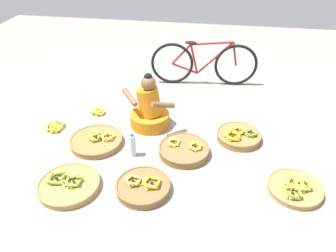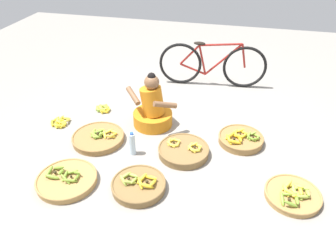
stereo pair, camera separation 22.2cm
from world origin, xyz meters
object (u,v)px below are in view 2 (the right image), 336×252
(banana_basket_mid_left, at_px, (67,180))
(banana_basket_front_center, at_px, (139,185))
(banana_basket_front_right, at_px, (241,139))
(loose_bananas_back_left, at_px, (60,122))
(water_bottle, at_px, (132,144))
(vendor_woman_front, at_px, (152,109))
(bicycle_leaning, at_px, (212,65))
(banana_basket_near_vendor, at_px, (98,138))
(banana_basket_mid_right, at_px, (184,150))
(banana_basket_back_right, at_px, (293,194))
(loose_bananas_front_left, at_px, (103,108))

(banana_basket_mid_left, height_order, banana_basket_front_center, banana_basket_front_center)
(banana_basket_front_right, bearing_deg, banana_basket_front_center, -133.13)
(loose_bananas_back_left, xyz_separation_m, water_bottle, (1.15, -0.37, 0.11))
(vendor_woman_front, xyz_separation_m, bicycle_leaning, (0.61, 1.34, 0.12))
(banana_basket_mid_left, bearing_deg, banana_basket_near_vendor, 88.20)
(banana_basket_front_right, relative_size, loose_bananas_back_left, 1.91)
(banana_basket_mid_left, relative_size, banana_basket_mid_right, 1.06)
(banana_basket_mid_right, height_order, banana_basket_front_right, banana_basket_front_right)
(loose_bananas_back_left, bearing_deg, banana_basket_near_vendor, -19.02)
(banana_basket_front_center, bearing_deg, banana_basket_mid_left, -173.14)
(banana_basket_near_vendor, bearing_deg, water_bottle, -15.96)
(banana_basket_back_right, distance_m, banana_basket_near_vendor, 2.33)
(banana_basket_near_vendor, bearing_deg, banana_basket_front_right, 12.17)
(banana_basket_mid_right, bearing_deg, banana_basket_front_center, -117.23)
(banana_basket_mid_right, xyz_separation_m, water_bottle, (-0.59, -0.13, 0.09))
(vendor_woman_front, relative_size, bicycle_leaning, 0.44)
(banana_basket_mid_left, bearing_deg, loose_bananas_back_left, 122.20)
(bicycle_leaning, relative_size, banana_basket_mid_left, 2.65)
(banana_basket_back_right, height_order, loose_bananas_front_left, banana_basket_back_right)
(vendor_woman_front, distance_m, banana_basket_mid_left, 1.43)
(banana_basket_mid_right, bearing_deg, banana_basket_back_right, -19.57)
(banana_basket_mid_right, xyz_separation_m, loose_bananas_back_left, (-1.74, 0.24, -0.03))
(banana_basket_back_right, bearing_deg, water_bottle, 170.49)
(banana_basket_mid_right, xyz_separation_m, banana_basket_front_center, (-0.34, -0.66, -0.00))
(bicycle_leaning, relative_size, banana_basket_back_right, 3.04)
(banana_basket_near_vendor, distance_m, banana_basket_front_right, 1.77)
(vendor_woman_front, bearing_deg, banana_basket_mid_left, -114.47)
(water_bottle, bearing_deg, loose_bananas_back_left, 162.29)
(banana_basket_near_vendor, height_order, banana_basket_mid_left, banana_basket_mid_left)
(banana_basket_back_right, height_order, loose_bananas_back_left, banana_basket_back_right)
(vendor_woman_front, height_order, banana_basket_front_center, vendor_woman_front)
(vendor_woman_front, height_order, banana_basket_mid_right, vendor_woman_front)
(banana_basket_near_vendor, relative_size, loose_bananas_front_left, 2.61)
(banana_basket_near_vendor, xyz_separation_m, banana_basket_mid_left, (-0.02, -0.77, -0.00))
(banana_basket_back_right, distance_m, loose_bananas_back_left, 3.02)
(banana_basket_front_center, distance_m, loose_bananas_back_left, 1.67)
(banana_basket_front_right, distance_m, loose_bananas_back_left, 2.39)
(bicycle_leaning, distance_m, banana_basket_near_vendor, 2.22)
(bicycle_leaning, height_order, banana_basket_mid_right, bicycle_leaning)
(loose_bananas_back_left, bearing_deg, banana_basket_front_right, 3.56)
(banana_basket_mid_left, xyz_separation_m, banana_basket_mid_right, (1.11, 0.76, 0.01))
(banana_basket_front_right, bearing_deg, banana_basket_mid_right, -148.88)
(banana_basket_front_right, bearing_deg, banana_basket_near_vendor, -167.83)
(vendor_woman_front, height_order, banana_basket_near_vendor, vendor_woman_front)
(bicycle_leaning, bearing_deg, banana_basket_back_right, -64.13)
(banana_basket_front_center, bearing_deg, banana_basket_back_right, 8.75)
(bicycle_leaning, bearing_deg, banana_basket_near_vendor, -122.22)
(loose_bananas_front_left, height_order, water_bottle, water_bottle)
(banana_basket_mid_left, height_order, loose_bananas_front_left, banana_basket_mid_left)
(banana_basket_mid_right, distance_m, loose_bananas_back_left, 1.76)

